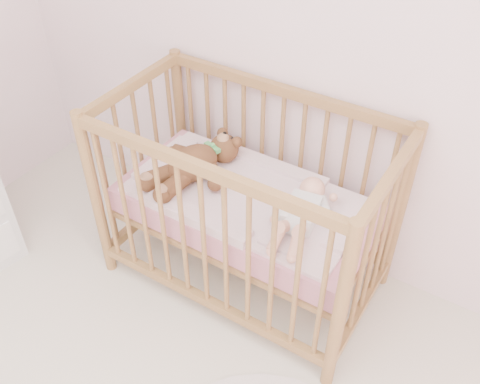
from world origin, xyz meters
The scene contains 6 objects.
wall_back centered at (0.00, 2.00, 1.35)m, with size 4.00×0.02×2.70m, color white.
crib centered at (-0.29, 1.60, 0.50)m, with size 1.36×0.76×1.00m, color #9F7B43, non-canonical shape.
mattress centered at (-0.29, 1.60, 0.49)m, with size 1.22×0.62×0.13m, color #C97D89.
blanket centered at (-0.29, 1.60, 0.56)m, with size 1.10×0.58×0.06m, color #D1909B, non-canonical shape.
baby centered at (0.02, 1.58, 0.64)m, with size 0.26×0.53×0.13m, color white, non-canonical shape.
teddy_bear centered at (-0.58, 1.58, 0.65)m, with size 0.42×0.59×0.16m, color brown, non-canonical shape.
Camera 1 is at (0.72, -0.06, 2.23)m, focal length 40.00 mm.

